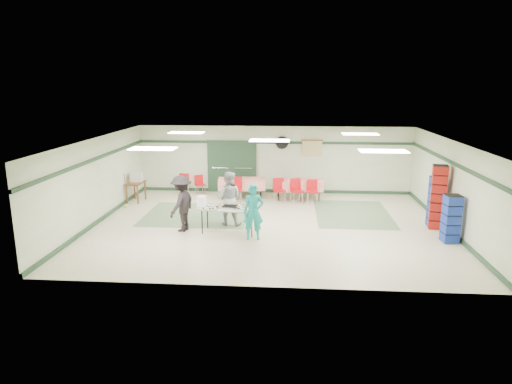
# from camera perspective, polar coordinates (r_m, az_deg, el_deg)

# --- Properties ---
(floor) EXTENTS (11.00, 11.00, 0.00)m
(floor) POSITION_cam_1_polar(r_m,az_deg,el_deg) (14.45, 1.63, -4.15)
(floor) COLOR beige
(floor) RESTS_ON ground
(ceiling) EXTENTS (11.00, 11.00, 0.00)m
(ceiling) POSITION_cam_1_polar(r_m,az_deg,el_deg) (13.87, 1.70, 6.54)
(ceiling) COLOR white
(ceiling) RESTS_ON wall_back
(wall_back) EXTENTS (11.00, 0.00, 11.00)m
(wall_back) POSITION_cam_1_polar(r_m,az_deg,el_deg) (18.52, 2.32, 4.07)
(wall_back) COLOR beige
(wall_back) RESTS_ON floor
(wall_front) EXTENTS (11.00, 0.00, 11.00)m
(wall_front) POSITION_cam_1_polar(r_m,az_deg,el_deg) (9.76, 0.43, -4.57)
(wall_front) COLOR beige
(wall_front) RESTS_ON floor
(wall_left) EXTENTS (0.00, 9.00, 9.00)m
(wall_left) POSITION_cam_1_polar(r_m,az_deg,el_deg) (15.36, -19.30, 1.36)
(wall_left) COLOR beige
(wall_left) RESTS_ON floor
(wall_right) EXTENTS (0.00, 9.00, 9.00)m
(wall_right) POSITION_cam_1_polar(r_m,az_deg,el_deg) (14.91, 23.29, 0.66)
(wall_right) COLOR beige
(wall_right) RESTS_ON floor
(trim_back) EXTENTS (11.00, 0.06, 0.10)m
(trim_back) POSITION_cam_1_polar(r_m,az_deg,el_deg) (18.39, 2.33, 6.20)
(trim_back) COLOR #203C27
(trim_back) RESTS_ON wall_back
(baseboard_back) EXTENTS (11.00, 0.06, 0.12)m
(baseboard_back) POSITION_cam_1_polar(r_m,az_deg,el_deg) (18.74, 2.28, 0.16)
(baseboard_back) COLOR #203C27
(baseboard_back) RESTS_ON floor
(trim_left) EXTENTS (0.06, 9.00, 0.10)m
(trim_left) POSITION_cam_1_polar(r_m,az_deg,el_deg) (15.23, -19.40, 3.93)
(trim_left) COLOR #203C27
(trim_left) RESTS_ON wall_back
(baseboard_left) EXTENTS (0.06, 9.00, 0.12)m
(baseboard_left) POSITION_cam_1_polar(r_m,az_deg,el_deg) (15.65, -18.83, -3.26)
(baseboard_left) COLOR #203C27
(baseboard_left) RESTS_ON floor
(trim_right) EXTENTS (0.06, 9.00, 0.10)m
(trim_right) POSITION_cam_1_polar(r_m,az_deg,el_deg) (14.77, 23.43, 3.31)
(trim_right) COLOR #203C27
(trim_right) RESTS_ON wall_back
(baseboard_right) EXTENTS (0.06, 9.00, 0.12)m
(baseboard_right) POSITION_cam_1_polar(r_m,az_deg,el_deg) (15.21, 22.74, -4.08)
(baseboard_right) COLOR #203C27
(baseboard_right) RESTS_ON floor
(green_patch_a) EXTENTS (3.50, 3.00, 0.01)m
(green_patch_a) POSITION_cam_1_polar(r_m,az_deg,el_deg) (15.71, -7.36, -2.80)
(green_patch_a) COLOR #5E7958
(green_patch_a) RESTS_ON floor
(green_patch_b) EXTENTS (2.50, 3.50, 0.01)m
(green_patch_b) POSITION_cam_1_polar(r_m,az_deg,el_deg) (16.02, 11.95, -2.66)
(green_patch_b) COLOR #5E7958
(green_patch_b) RESTS_ON floor
(double_door_left) EXTENTS (0.90, 0.06, 2.10)m
(double_door_left) POSITION_cam_1_polar(r_m,az_deg,el_deg) (18.71, -4.46, 3.20)
(double_door_left) COLOR gray
(double_door_left) RESTS_ON floor
(double_door_right) EXTENTS (0.90, 0.06, 2.10)m
(double_door_right) POSITION_cam_1_polar(r_m,az_deg,el_deg) (18.59, -1.56, 3.17)
(double_door_right) COLOR gray
(double_door_right) RESTS_ON floor
(door_frame) EXTENTS (2.00, 0.03, 2.15)m
(door_frame) POSITION_cam_1_polar(r_m,az_deg,el_deg) (18.63, -3.03, 3.18)
(door_frame) COLOR #203C27
(door_frame) RESTS_ON floor
(wall_fan) EXTENTS (0.50, 0.10, 0.50)m
(wall_fan) POSITION_cam_1_polar(r_m,az_deg,el_deg) (18.35, 3.27, 6.18)
(wall_fan) COLOR black
(wall_fan) RESTS_ON wall_back
(scroll_banner) EXTENTS (0.80, 0.02, 0.60)m
(scroll_banner) POSITION_cam_1_polar(r_m,az_deg,el_deg) (18.39, 7.02, 5.49)
(scroll_banner) COLOR #D5C385
(scroll_banner) RESTS_ON wall_back
(serving_table) EXTENTS (1.80, 0.89, 0.76)m
(serving_table) POSITION_cam_1_polar(r_m,az_deg,el_deg) (13.57, -3.42, -2.19)
(serving_table) COLOR #B1B1AC
(serving_table) RESTS_ON floor
(sheet_tray_right) EXTENTS (0.68, 0.55, 0.02)m
(sheet_tray_right) POSITION_cam_1_polar(r_m,az_deg,el_deg) (13.47, -1.42, -2.03)
(sheet_tray_right) COLOR silver
(sheet_tray_right) RESTS_ON serving_table
(sheet_tray_mid) EXTENTS (0.64, 0.52, 0.02)m
(sheet_tray_mid) POSITION_cam_1_polar(r_m,az_deg,el_deg) (13.64, -3.70, -1.86)
(sheet_tray_mid) COLOR silver
(sheet_tray_mid) RESTS_ON serving_table
(sheet_tray_left) EXTENTS (0.67, 0.54, 0.02)m
(sheet_tray_left) POSITION_cam_1_polar(r_m,az_deg,el_deg) (13.51, -6.12, -2.06)
(sheet_tray_left) COLOR silver
(sheet_tray_left) RESTS_ON serving_table
(baking_pan) EXTENTS (0.46, 0.32, 0.08)m
(baking_pan) POSITION_cam_1_polar(r_m,az_deg,el_deg) (13.52, -3.23, -1.87)
(baking_pan) COLOR black
(baking_pan) RESTS_ON serving_table
(foam_box_stack) EXTENTS (0.26, 0.24, 0.33)m
(foam_box_stack) POSITION_cam_1_polar(r_m,az_deg,el_deg) (13.73, -6.81, -1.17)
(foam_box_stack) COLOR white
(foam_box_stack) RESTS_ON serving_table
(volunteer_teal) EXTENTS (0.63, 0.46, 1.61)m
(volunteer_teal) POSITION_cam_1_polar(r_m,az_deg,el_deg) (12.94, -0.32, -2.53)
(volunteer_teal) COLOR teal
(volunteer_teal) RESTS_ON floor
(volunteer_grey) EXTENTS (0.90, 0.74, 1.71)m
(volunteer_grey) POSITION_cam_1_polar(r_m,az_deg,el_deg) (14.31, -3.44, -0.79)
(volunteer_grey) COLOR gray
(volunteer_grey) RESTS_ON floor
(volunteer_dark) EXTENTS (0.94, 1.25, 1.71)m
(volunteer_dark) POSITION_cam_1_polar(r_m,az_deg,el_deg) (13.88, -9.27, -1.38)
(volunteer_dark) COLOR black
(volunteer_dark) RESTS_ON floor
(dining_table_a) EXTENTS (1.89, 0.93, 0.77)m
(dining_table_a) POSITION_cam_1_polar(r_m,az_deg,el_deg) (17.62, 5.33, 0.94)
(dining_table_a) COLOR red
(dining_table_a) RESTS_ON floor
(dining_table_b) EXTENTS (1.86, 0.98, 0.77)m
(dining_table_b) POSITION_cam_1_polar(r_m,az_deg,el_deg) (17.71, -1.81, 1.06)
(dining_table_b) COLOR red
(dining_table_b) RESTS_ON floor
(chair_a) EXTENTS (0.53, 0.53, 0.90)m
(chair_a) POSITION_cam_1_polar(r_m,az_deg,el_deg) (17.06, 5.03, 0.48)
(chair_a) COLOR red
(chair_a) RESTS_ON floor
(chair_b) EXTENTS (0.51, 0.51, 0.91)m
(chair_b) POSITION_cam_1_polar(r_m,az_deg,el_deg) (17.07, 2.88, 0.53)
(chair_b) COLOR red
(chair_b) RESTS_ON floor
(chair_c) EXTENTS (0.43, 0.43, 0.88)m
(chair_c) POSITION_cam_1_polar(r_m,az_deg,el_deg) (17.09, 7.02, 0.39)
(chair_c) COLOR red
(chair_c) RESTS_ON floor
(chair_d) EXTENTS (0.44, 0.44, 0.93)m
(chair_d) POSITION_cam_1_polar(r_m,az_deg,el_deg) (17.18, -2.49, 0.68)
(chair_d) COLOR red
(chair_d) RESTS_ON floor
(chair_loose_a) EXTENTS (0.50, 0.50, 0.78)m
(chair_loose_a) POSITION_cam_1_polar(r_m,az_deg,el_deg) (18.44, -7.08, 1.17)
(chair_loose_a) COLOR red
(chair_loose_a) RESTS_ON floor
(chair_loose_b) EXTENTS (0.46, 0.46, 0.86)m
(chair_loose_b) POSITION_cam_1_polar(r_m,az_deg,el_deg) (18.39, -9.04, 1.24)
(chair_loose_b) COLOR red
(chair_loose_b) RESTS_ON floor
(crate_stack_blue_a) EXTENTS (0.41, 0.41, 1.58)m
(crate_stack_blue_a) POSITION_cam_1_polar(r_m,az_deg,el_deg) (15.17, 21.53, -1.15)
(crate_stack_blue_a) COLOR #193C99
(crate_stack_blue_a) RESTS_ON floor
(crate_stack_red) EXTENTS (0.51, 0.51, 1.97)m
(crate_stack_red) POSITION_cam_1_polar(r_m,az_deg,el_deg) (14.96, 21.78, -0.59)
(crate_stack_red) COLOR #9F100F
(crate_stack_red) RESTS_ON floor
(crate_stack_blue_b) EXTENTS (0.45, 0.45, 1.37)m
(crate_stack_blue_b) POSITION_cam_1_polar(r_m,az_deg,el_deg) (13.86, 23.22, -3.09)
(crate_stack_blue_b) COLOR #193C99
(crate_stack_blue_b) RESTS_ON floor
(printer_table) EXTENTS (0.62, 0.89, 0.74)m
(printer_table) POSITION_cam_1_polar(r_m,az_deg,el_deg) (17.73, -14.81, 0.84)
(printer_table) COLOR brown
(printer_table) RESTS_ON floor
(office_printer) EXTENTS (0.48, 0.44, 0.34)m
(office_printer) POSITION_cam_1_polar(r_m,az_deg,el_deg) (17.84, -14.68, 1.86)
(office_printer) COLOR beige
(office_printer) RESTS_ON printer_table
(broom) EXTENTS (0.04, 0.20, 1.23)m
(broom) POSITION_cam_1_polar(r_m,az_deg,el_deg) (17.01, -15.95, 0.28)
(broom) COLOR brown
(broom) RESTS_ON floor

